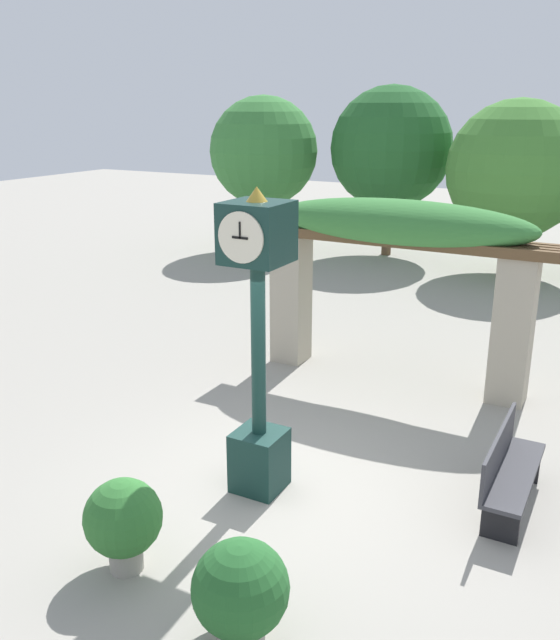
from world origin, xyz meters
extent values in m
plane|color=gray|center=(0.00, 0.00, 0.00)|extent=(60.00, 60.00, 0.00)
cube|color=#14332D|center=(-0.23, -0.18, 0.36)|extent=(0.55, 0.55, 0.71)
cylinder|color=#14332D|center=(-0.23, -0.18, 1.68)|extent=(0.16, 0.16, 1.93)
cylinder|color=gold|center=(-0.23, -0.18, 2.67)|extent=(0.26, 0.26, 0.04)
cube|color=#14332D|center=(-0.23, -0.18, 3.01)|extent=(0.64, 0.64, 0.64)
cylinder|color=beige|center=(-0.23, -0.51, 3.01)|extent=(0.52, 0.02, 0.52)
cylinder|color=beige|center=(-0.23, 0.15, 3.01)|extent=(0.52, 0.02, 0.52)
cube|color=black|center=(-0.23, -0.52, 3.01)|extent=(0.18, 0.01, 0.02)
cube|color=black|center=(-0.23, -0.52, 3.08)|extent=(0.02, 0.01, 0.16)
cone|color=gold|center=(-0.23, -0.18, 3.40)|extent=(0.22, 0.22, 0.15)
cube|color=#A89E89|center=(-1.83, 3.69, 1.11)|extent=(0.54, 0.54, 2.23)
cube|color=#A89E89|center=(1.83, 3.69, 1.11)|extent=(0.54, 0.54, 2.23)
cube|color=brown|center=(0.00, 3.42, 2.30)|extent=(4.80, 0.11, 0.15)
cube|color=brown|center=(0.00, 3.60, 2.30)|extent=(4.80, 0.11, 0.15)
cube|color=brown|center=(0.00, 3.79, 2.30)|extent=(4.80, 0.11, 0.15)
cube|color=brown|center=(0.00, 3.97, 2.30)|extent=(4.80, 0.11, 0.15)
ellipsoid|color=#387A38|center=(0.00, 3.69, 2.56)|extent=(4.15, 1.14, 0.70)
cylinder|color=gray|center=(-0.64, -2.05, 0.14)|extent=(0.33, 0.33, 0.28)
sphere|color=#2D6B2D|center=(-0.64, -2.05, 0.56)|extent=(0.75, 0.75, 0.75)
cylinder|color=gray|center=(0.81, -2.30, 0.10)|extent=(0.40, 0.40, 0.20)
sphere|color=#235B28|center=(0.81, -2.30, 0.51)|extent=(0.82, 0.82, 0.82)
cube|color=#38383D|center=(2.43, 0.79, 0.41)|extent=(0.42, 1.67, 0.05)
cube|color=#38383D|center=(2.24, 0.79, 0.67)|extent=(0.04, 1.67, 0.45)
cube|color=black|center=(2.43, 0.12, 0.20)|extent=(0.38, 0.08, 0.39)
cube|color=black|center=(2.43, 1.46, 0.20)|extent=(0.38, 0.08, 0.39)
cylinder|color=brown|center=(-6.87, 11.67, 0.92)|extent=(0.28, 0.28, 1.83)
sphere|color=#387A38|center=(-6.87, 11.67, 2.95)|extent=(3.19, 3.19, 3.19)
cylinder|color=brown|center=(-3.32, 12.75, 0.94)|extent=(0.28, 0.28, 1.88)
sphere|color=#235B28|center=(-3.32, 12.75, 3.08)|extent=(3.45, 3.45, 3.45)
cylinder|color=brown|center=(0.29, 11.88, 0.75)|extent=(0.28, 0.28, 1.50)
sphere|color=#427F33|center=(0.29, 11.88, 2.71)|extent=(3.46, 3.46, 3.46)
camera|label=1|loc=(3.26, -6.18, 4.27)|focal=38.00mm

